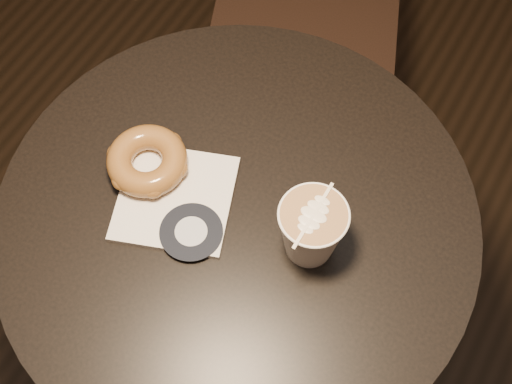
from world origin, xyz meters
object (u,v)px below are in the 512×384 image
cafe_table (239,266)px  doughnut (147,161)px  latte_cup (311,231)px  pastry_bag (175,198)px

cafe_table → doughnut: bearing=-179.5°
doughnut → latte_cup: bearing=2.1°
doughnut → pastry_bag: bearing=-20.3°
pastry_bag → latte_cup: (0.20, 0.03, 0.05)m
cafe_table → doughnut: doughnut is taller
latte_cup → doughnut: bearing=-177.9°
pastry_bag → doughnut: doughnut is taller
latte_cup → pastry_bag: bearing=-171.0°
pastry_bag → doughnut: size_ratio=1.37×
cafe_table → doughnut: size_ratio=6.35×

